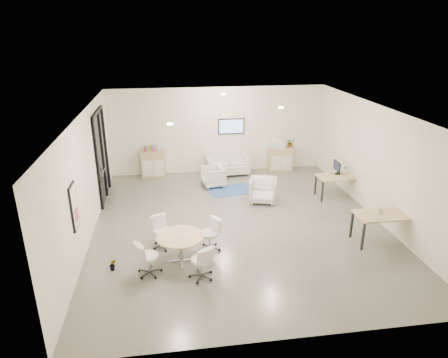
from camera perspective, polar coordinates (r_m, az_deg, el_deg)
room_shell at (r=10.72m, az=2.25°, el=1.15°), size 9.60×10.60×4.80m
glass_door at (r=13.14m, az=-17.09°, el=3.54°), size 0.09×1.90×2.85m
artwork at (r=9.34m, az=-20.61°, el=-3.73°), size 0.05×0.54×1.04m
wall_tv at (r=14.98m, az=1.05°, el=7.54°), size 0.98×0.06×0.58m
ceiling_spots at (r=11.07m, az=0.54°, el=10.29°), size 3.14×4.14×0.03m
sideboard_left at (r=14.95m, az=-10.07°, el=2.14°), size 0.87×0.45×0.97m
sideboard_right at (r=15.54m, az=8.04°, el=2.89°), size 0.92×0.45×0.92m
books at (r=14.77m, az=-10.39°, el=4.33°), size 0.50×0.14×0.22m
printer at (r=15.34m, az=7.76°, el=5.07°), size 0.49×0.41×0.34m
loveseat at (r=15.01m, az=0.52°, el=1.88°), size 1.60×0.86×0.59m
blue_rug at (r=13.62m, az=0.90°, el=-1.58°), size 1.63×1.23×0.01m
armchair_left at (r=13.87m, az=-1.58°, el=0.50°), size 0.80×0.83×0.76m
armchair_right at (r=12.66m, az=5.57°, el=-1.46°), size 1.00×0.97×0.84m
desk_rear at (r=13.39m, az=16.13°, el=0.17°), size 1.47×0.83×0.74m
desk_front at (r=10.97m, az=21.99°, el=-5.02°), size 1.52×0.76×0.79m
monitor at (r=13.40m, az=15.84°, el=1.63°), size 0.20×0.50×0.44m
round_table at (r=9.46m, az=-6.26°, el=-8.54°), size 1.12×1.12×0.68m
meeting_chairs at (r=9.55m, az=-6.22°, el=-9.50°), size 2.24×2.24×0.82m
plant_cabinet at (r=15.46m, az=9.46°, el=5.01°), size 0.40×0.42×0.26m
plant_floor at (r=9.70m, az=-15.55°, el=-12.12°), size 0.17×0.30×0.13m
cup at (r=10.89m, az=21.43°, el=-4.31°), size 0.15×0.13×0.12m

